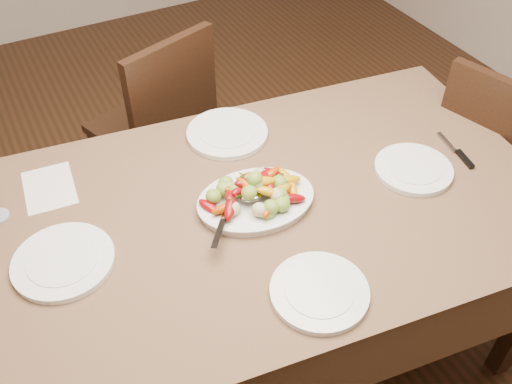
{
  "coord_description": "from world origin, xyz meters",
  "views": [
    {
      "loc": [
        -0.4,
        -1.0,
        1.97
      ],
      "look_at": [
        0.17,
        0.08,
        0.82
      ],
      "focal_mm": 40.0,
      "sensor_mm": 36.0,
      "label": 1
    }
  ],
  "objects": [
    {
      "name": "roasted_vegetables",
      "position": [
        0.18,
        0.09,
        0.83
      ],
      "size": [
        0.31,
        0.23,
        0.09
      ],
      "primitive_type": null,
      "rotation": [
        0.0,
        0.0,
        -0.13
      ],
      "color": "maroon",
      "rests_on": "serving_platter"
    },
    {
      "name": "plate_left",
      "position": [
        -0.4,
        0.13,
        0.77
      ],
      "size": [
        0.28,
        0.28,
        0.02
      ],
      "primitive_type": "cylinder",
      "color": "white",
      "rests_on": "dining_table"
    },
    {
      "name": "chair_far",
      "position": [
        0.13,
        0.99,
        0.47
      ],
      "size": [
        0.53,
        0.53,
        0.95
      ],
      "primitive_type": null,
      "rotation": [
        0.0,
        0.0,
        3.47
      ],
      "color": "black",
      "rests_on": "ground"
    },
    {
      "name": "serving_platter",
      "position": [
        0.18,
        0.09,
        0.77
      ],
      "size": [
        0.38,
        0.3,
        0.02
      ],
      "primitive_type": "ellipsoid",
      "rotation": [
        0.0,
        0.0,
        -0.13
      ],
      "color": "white",
      "rests_on": "dining_table"
    },
    {
      "name": "floor",
      "position": [
        0.0,
        0.0,
        0.0
      ],
      "size": [
        6.0,
        6.0,
        0.0
      ],
      "primitive_type": "plane",
      "color": "#351E10",
      "rests_on": "ground"
    },
    {
      "name": "serving_spoon",
      "position": [
        0.11,
        0.06,
        0.81
      ],
      "size": [
        0.26,
        0.22,
        0.03
      ],
      "primitive_type": null,
      "rotation": [
        0.0,
        0.0,
        -0.66
      ],
      "color": "#9EA0A8",
      "rests_on": "serving_platter"
    },
    {
      "name": "dining_table",
      "position": [
        0.17,
        0.08,
        0.38
      ],
      "size": [
        1.96,
        1.26,
        0.76
      ],
      "primitive_type": "cube",
      "rotation": [
        0.0,
        0.0,
        -0.13
      ],
      "color": "brown",
      "rests_on": "ground"
    },
    {
      "name": "plate_right",
      "position": [
        0.7,
        -0.01,
        0.77
      ],
      "size": [
        0.25,
        0.25,
        0.02
      ],
      "primitive_type": "cylinder",
      "color": "white",
      "rests_on": "dining_table"
    },
    {
      "name": "chair_right",
      "position": [
        1.28,
        0.08,
        0.47
      ],
      "size": [
        0.52,
        0.52,
        0.95
      ],
      "primitive_type": null,
      "rotation": [
        0.0,
        0.0,
        1.85
      ],
      "color": "black",
      "rests_on": "ground"
    },
    {
      "name": "menu_card",
      "position": [
        -0.36,
        0.46,
        0.76
      ],
      "size": [
        0.17,
        0.22,
        0.0
      ],
      "primitive_type": "cube",
      "rotation": [
        0.0,
        0.0,
        -0.1
      ],
      "color": "silver",
      "rests_on": "dining_table"
    },
    {
      "name": "plate_far",
      "position": [
        0.25,
        0.44,
        0.77
      ],
      "size": [
        0.28,
        0.28,
        0.02
      ],
      "primitive_type": "cylinder",
      "color": "white",
      "rests_on": "dining_table"
    },
    {
      "name": "plate_near",
      "position": [
        0.16,
        -0.28,
        0.77
      ],
      "size": [
        0.26,
        0.26,
        0.02
      ],
      "primitive_type": "cylinder",
      "color": "white",
      "rests_on": "dining_table"
    },
    {
      "name": "table_knife",
      "position": [
        0.88,
        -0.01,
        0.76
      ],
      "size": [
        0.06,
        0.2,
        0.01
      ],
      "primitive_type": null,
      "rotation": [
        0.0,
        0.0,
        -0.2
      ],
      "color": "#9EA0A8",
      "rests_on": "dining_table"
    }
  ]
}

